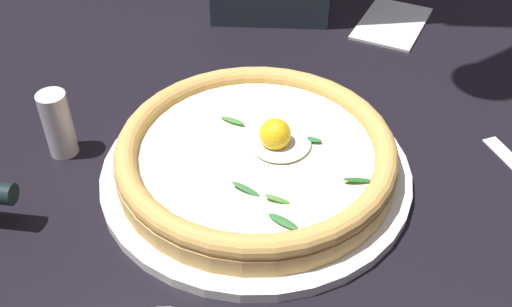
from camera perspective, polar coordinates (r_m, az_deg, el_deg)
The scene contains 5 objects.
ground_plane at distance 0.69m, azimuth 2.37°, elevation -0.98°, with size 2.40×2.40×0.03m, color black.
pizza_plate at distance 0.65m, azimuth -0.00°, elevation -1.73°, with size 0.33×0.33×0.01m, color white.
pizza at distance 0.64m, azimuth 0.04°, elevation 0.00°, with size 0.29×0.29×0.06m.
folded_napkin at distance 0.95m, azimuth 12.70°, elevation 11.98°, with size 0.14×0.09×0.01m, color white.
pepper_shaker at distance 0.70m, azimuth -18.16°, elevation 2.65°, with size 0.03×0.03×0.08m, color silver.
Camera 1 is at (0.51, 0.12, 0.45)m, focal length 42.49 mm.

